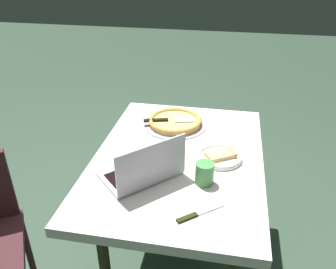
% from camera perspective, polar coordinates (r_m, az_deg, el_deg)
% --- Properties ---
extents(ground_plane, '(12.00, 12.00, 0.00)m').
position_cam_1_polar(ground_plane, '(2.20, 1.41, -20.20)').
color(ground_plane, '#2E4232').
extents(dining_table, '(1.14, 0.80, 0.75)m').
position_cam_1_polar(dining_table, '(1.75, 1.67, -5.90)').
color(dining_table, silver).
rests_on(dining_table, ground_plane).
extents(laptop, '(0.39, 0.39, 0.21)m').
position_cam_1_polar(laptop, '(1.53, -3.99, -5.84)').
color(laptop, '#BDB3C2').
rests_on(laptop, dining_table).
extents(pizza_plate, '(0.21, 0.21, 0.04)m').
position_cam_1_polar(pizza_plate, '(1.69, 8.51, -3.56)').
color(pizza_plate, silver).
rests_on(pizza_plate, dining_table).
extents(pizza_tray, '(0.36, 0.36, 0.04)m').
position_cam_1_polar(pizza_tray, '(1.97, 1.13, 2.11)').
color(pizza_tray, '#A599A4').
rests_on(pizza_tray, dining_table).
extents(table_knife, '(0.15, 0.18, 0.01)m').
position_cam_1_polar(table_knife, '(1.37, 4.56, -12.88)').
color(table_knife, silver).
rests_on(table_knife, dining_table).
extents(drink_cup, '(0.08, 0.08, 0.10)m').
position_cam_1_polar(drink_cup, '(1.50, 5.97, -6.26)').
color(drink_cup, '#47914A').
rests_on(drink_cup, dining_table).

